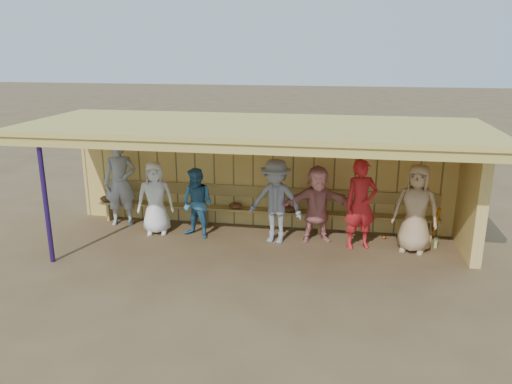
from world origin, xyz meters
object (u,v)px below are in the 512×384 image
player_a (120,183)px  player_f (317,204)px  player_e (276,201)px  player_c (197,203)px  bench (262,205)px  player_h (416,209)px  player_g (361,205)px  player_b (155,198)px

player_a → player_f: player_a is taller
player_f → player_e: bearing=179.7°
player_a → player_c: (1.92, -0.49, -0.23)m
player_a → bench: 3.21m
player_h → bench: player_h is taller
player_a → bench: player_a is taller
player_f → bench: bearing=140.7°
player_a → player_c: size_ratio=1.31×
player_a → player_c: 2.00m
player_e → player_f: (0.84, 0.22, -0.08)m
player_g → player_h: (1.05, -0.01, -0.02)m
player_f → bench: size_ratio=0.21×
player_a → player_c: bearing=-26.1°
player_b → player_f: size_ratio=0.99×
player_a → player_g: (5.28, -0.48, -0.07)m
player_c → bench: bearing=51.8°
player_c → bench: size_ratio=0.20×
player_e → bench: size_ratio=0.23×
player_g → player_c: bearing=160.0°
player_f → player_h: 1.94m
player_f → player_g: player_g is taller
player_c → player_e: (1.66, 0.02, 0.13)m
player_b → player_e: player_e is taller
player_a → player_b: (0.96, -0.40, -0.19)m
bench → player_g: bearing=-20.6°
player_f → bench: 1.40m
player_b → player_h: 5.37m
player_f → player_g: 0.90m
player_e → player_g: size_ratio=0.97×
player_c → player_e: player_e is taller
player_g → bench: size_ratio=0.24×
player_c → player_f: (2.49, 0.24, 0.05)m
player_e → bench: bearing=129.6°
player_c → player_h: player_h is taller
player_b → player_c: size_ratio=1.06×
player_b → bench: size_ratio=0.21×
player_b → player_h: bearing=-17.3°
player_a → player_f: 4.42m
player_c → player_f: size_ratio=0.93×
player_a → player_h: 6.35m
player_a → player_f: size_ratio=1.22×
player_e → player_h: player_h is taller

